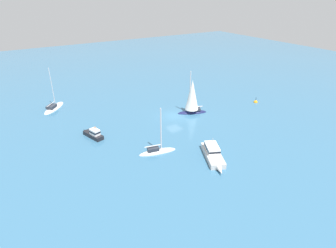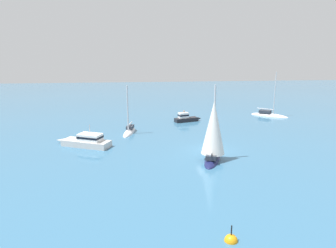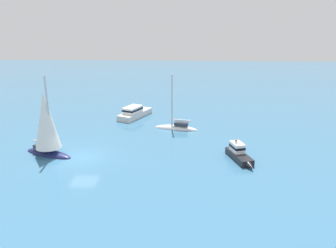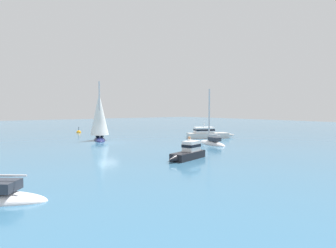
{
  "view_description": "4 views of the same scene",
  "coord_description": "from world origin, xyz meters",
  "px_view_note": "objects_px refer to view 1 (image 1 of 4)",
  "views": [
    {
      "loc": [
        -37.83,
        24.52,
        20.25
      ],
      "look_at": [
        -4.06,
        3.77,
        1.02
      ],
      "focal_mm": 29.91,
      "sensor_mm": 36.0,
      "label": 1
    },
    {
      "loc": [
        -8.44,
        -33.13,
        10.93
      ],
      "look_at": [
        -3.91,
        7.51,
        1.36
      ],
      "focal_mm": 33.48,
      "sensor_mm": 36.0,
      "label": 2
    },
    {
      "loc": [
        28.92,
        9.53,
        12.36
      ],
      "look_at": [
        -1.62,
        7.98,
        2.92
      ],
      "focal_mm": 35.97,
      "sensor_mm": 36.0,
      "label": 3
    },
    {
      "loc": [
        16.11,
        33.4,
        4.23
      ],
      "look_at": [
        -5.43,
        5.01,
        2.35
      ],
      "focal_mm": 32.2,
      "sensor_mm": 36.0,
      "label": 4
    }
  ],
  "objects_px": {
    "sailboat": "(157,151)",
    "cabin_cruiser": "(213,153)",
    "channel_buoy": "(256,102)",
    "sloop": "(192,98)",
    "ketch": "(54,108)",
    "motor_cruiser": "(93,134)"
  },
  "relations": [
    {
      "from": "ketch",
      "to": "sloop",
      "type": "distance_m",
      "value": 25.94
    },
    {
      "from": "sailboat",
      "to": "cabin_cruiser",
      "type": "distance_m",
      "value": 7.53
    },
    {
      "from": "sloop",
      "to": "cabin_cruiser",
      "type": "distance_m",
      "value": 15.12
    },
    {
      "from": "sloop",
      "to": "ketch",
      "type": "bearing_deg",
      "value": -14.26
    },
    {
      "from": "ketch",
      "to": "motor_cruiser",
      "type": "distance_m",
      "value": 15.19
    },
    {
      "from": "cabin_cruiser",
      "to": "sailboat",
      "type": "bearing_deg",
      "value": -106.55
    },
    {
      "from": "channel_buoy",
      "to": "sloop",
      "type": "bearing_deg",
      "value": 80.19
    },
    {
      "from": "ketch",
      "to": "channel_buoy",
      "type": "xyz_separation_m",
      "value": [
        -17.63,
        -34.64,
        -0.11
      ]
    },
    {
      "from": "ketch",
      "to": "motor_cruiser",
      "type": "height_order",
      "value": "ketch"
    },
    {
      "from": "ketch",
      "to": "motor_cruiser",
      "type": "xyz_separation_m",
      "value": [
        -14.93,
        -2.76,
        0.47
      ]
    },
    {
      "from": "motor_cruiser",
      "to": "sloop",
      "type": "bearing_deg",
      "value": -107.8
    },
    {
      "from": "sailboat",
      "to": "sloop",
      "type": "xyz_separation_m",
      "value": [
        8.57,
        -12.02,
        2.64
      ]
    },
    {
      "from": "ketch",
      "to": "cabin_cruiser",
      "type": "distance_m",
      "value": 32.2
    },
    {
      "from": "cabin_cruiser",
      "to": "motor_cruiser",
      "type": "xyz_separation_m",
      "value": [
        13.85,
        11.68,
        -0.05
      ]
    },
    {
      "from": "cabin_cruiser",
      "to": "channel_buoy",
      "type": "distance_m",
      "value": 23.08
    },
    {
      "from": "cabin_cruiser",
      "to": "motor_cruiser",
      "type": "height_order",
      "value": "cabin_cruiser"
    },
    {
      "from": "ketch",
      "to": "channel_buoy",
      "type": "distance_m",
      "value": 38.87
    },
    {
      "from": "sailboat",
      "to": "channel_buoy",
      "type": "xyz_separation_m",
      "value": [
        6.18,
        -25.85,
        -0.17
      ]
    },
    {
      "from": "sloop",
      "to": "cabin_cruiser",
      "type": "xyz_separation_m",
      "value": [
        -13.54,
        6.37,
        -2.19
      ]
    },
    {
      "from": "motor_cruiser",
      "to": "channel_buoy",
      "type": "distance_m",
      "value": 32.0
    },
    {
      "from": "sailboat",
      "to": "sloop",
      "type": "bearing_deg",
      "value": 47.75
    },
    {
      "from": "sailboat",
      "to": "channel_buoy",
      "type": "height_order",
      "value": "sailboat"
    }
  ]
}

